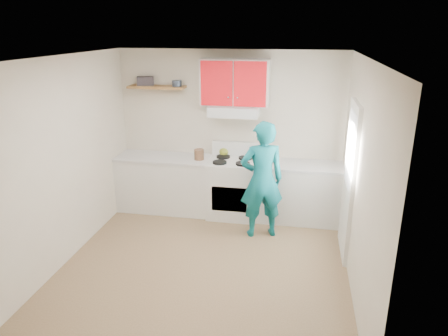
% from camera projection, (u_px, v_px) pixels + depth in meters
% --- Properties ---
extents(floor, '(3.80, 3.80, 0.00)m').
position_uv_depth(floor, '(205.00, 265.00, 5.38)').
color(floor, brown).
rests_on(floor, ground).
extents(ceiling, '(3.60, 3.80, 0.04)m').
position_uv_depth(ceiling, '(201.00, 58.00, 4.54)').
color(ceiling, white).
rests_on(ceiling, floor).
extents(back_wall, '(3.60, 0.04, 2.60)m').
position_uv_depth(back_wall, '(230.00, 132.00, 6.73)').
color(back_wall, beige).
rests_on(back_wall, floor).
extents(front_wall, '(3.60, 0.04, 2.60)m').
position_uv_depth(front_wall, '(147.00, 249.00, 3.19)').
color(front_wall, beige).
rests_on(front_wall, floor).
extents(left_wall, '(0.04, 3.80, 2.60)m').
position_uv_depth(left_wall, '(65.00, 162.00, 5.27)').
color(left_wall, beige).
rests_on(left_wall, floor).
extents(right_wall, '(0.04, 3.80, 2.60)m').
position_uv_depth(right_wall, '(360.00, 180.00, 4.65)').
color(right_wall, beige).
rests_on(right_wall, floor).
extents(door, '(0.05, 0.85, 2.05)m').
position_uv_depth(door, '(349.00, 181.00, 5.39)').
color(door, white).
rests_on(door, floor).
extents(door_glass, '(0.01, 0.55, 0.95)m').
position_uv_depth(door_glass, '(350.00, 149.00, 5.26)').
color(door_glass, white).
rests_on(door_glass, door).
extents(counter_left, '(1.52, 0.60, 0.90)m').
position_uv_depth(counter_left, '(165.00, 184.00, 6.90)').
color(counter_left, silver).
rests_on(counter_left, floor).
extents(counter_right, '(1.32, 0.60, 0.90)m').
position_uv_depth(counter_right, '(298.00, 193.00, 6.53)').
color(counter_right, silver).
rests_on(counter_right, floor).
extents(stove, '(0.76, 0.65, 0.92)m').
position_uv_depth(stove, '(233.00, 188.00, 6.68)').
color(stove, white).
rests_on(stove, floor).
extents(range_hood, '(0.76, 0.44, 0.15)m').
position_uv_depth(range_hood, '(234.00, 111.00, 6.38)').
color(range_hood, silver).
rests_on(range_hood, back_wall).
extents(upper_cabinets, '(1.02, 0.33, 0.70)m').
position_uv_depth(upper_cabinets, '(235.00, 82.00, 6.29)').
color(upper_cabinets, red).
rests_on(upper_cabinets, back_wall).
extents(shelf, '(0.90, 0.30, 0.04)m').
position_uv_depth(shelf, '(157.00, 87.00, 6.56)').
color(shelf, brown).
rests_on(shelf, back_wall).
extents(books, '(0.30, 0.26, 0.13)m').
position_uv_depth(books, '(145.00, 81.00, 6.59)').
color(books, '#373035').
rests_on(books, shelf).
extents(tin, '(0.20, 0.20, 0.09)m').
position_uv_depth(tin, '(177.00, 83.00, 6.47)').
color(tin, '#333D4C').
rests_on(tin, shelf).
extents(kettle, '(0.21, 0.21, 0.14)m').
position_uv_depth(kettle, '(224.00, 152.00, 6.79)').
color(kettle, olive).
rests_on(kettle, stove).
extents(crock, '(0.16, 0.16, 0.19)m').
position_uv_depth(crock, '(199.00, 155.00, 6.58)').
color(crock, brown).
rests_on(crock, counter_left).
extents(cutting_board, '(0.36, 0.31, 0.02)m').
position_uv_depth(cutting_board, '(274.00, 164.00, 6.41)').
color(cutting_board, olive).
rests_on(cutting_board, counter_right).
extents(silicone_mat, '(0.35, 0.32, 0.01)m').
position_uv_depth(silicone_mat, '(316.00, 167.00, 6.28)').
color(silicone_mat, '#B41225').
rests_on(silicone_mat, counter_right).
extents(person, '(0.72, 0.59, 1.71)m').
position_uv_depth(person, '(262.00, 180.00, 5.90)').
color(person, '#0C626C').
rests_on(person, floor).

